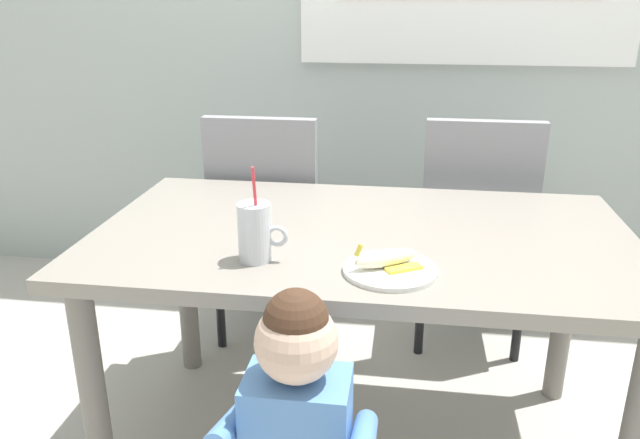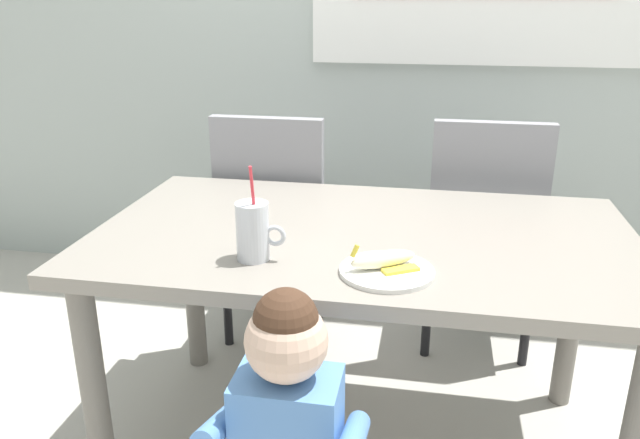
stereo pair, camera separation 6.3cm
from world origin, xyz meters
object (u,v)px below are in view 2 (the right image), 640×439
at_px(peeled_banana, 384,260).
at_px(dining_chair_left, 277,216).
at_px(snack_plate, 387,271).
at_px(toddler_standing, 288,424).
at_px(dining_table, 363,262).
at_px(milk_cup, 253,234).
at_px(dining_chair_right, 483,223).

bearing_deg(peeled_banana, dining_chair_left, 119.36).
relative_size(dining_chair_left, snack_plate, 4.17).
bearing_deg(peeled_banana, snack_plate, -47.36).
bearing_deg(toddler_standing, snack_plate, 61.86).
distance_m(dining_table, snack_plate, 0.30).
xyz_separation_m(toddler_standing, peeled_banana, (0.16, 0.33, 0.25)).
height_order(dining_chair_left, toddler_standing, dining_chair_left).
bearing_deg(snack_plate, milk_cup, 175.45).
bearing_deg(milk_cup, dining_table, 44.29).
distance_m(toddler_standing, milk_cup, 0.48).
xyz_separation_m(toddler_standing, snack_plate, (0.17, 0.32, 0.22)).
relative_size(dining_chair_right, peeled_banana, 5.49).
relative_size(milk_cup, peeled_banana, 1.44).
xyz_separation_m(dining_table, dining_chair_right, (0.39, 0.68, -0.10)).
bearing_deg(dining_chair_right, snack_plate, 72.55).
distance_m(dining_chair_left, toddler_standing, 1.26).
relative_size(dining_chair_right, snack_plate, 4.17).
relative_size(toddler_standing, peeled_banana, 4.79).
bearing_deg(dining_chair_right, milk_cup, 55.41).
xyz_separation_m(dining_table, toddler_standing, (-0.08, -0.60, -0.12)).
bearing_deg(dining_table, milk_cup, -135.71).
bearing_deg(peeled_banana, toddler_standing, -116.32).
height_order(dining_table, toddler_standing, toddler_standing).
height_order(toddler_standing, peeled_banana, toddler_standing).
relative_size(dining_chair_left, milk_cup, 3.82).
xyz_separation_m(dining_table, milk_cup, (-0.25, -0.25, 0.16)).
relative_size(dining_chair_right, milk_cup, 3.82).
bearing_deg(milk_cup, snack_plate, -4.55).
distance_m(dining_chair_left, peeled_banana, 1.04).
height_order(toddler_standing, milk_cup, milk_cup).
height_order(dining_table, peeled_banana, peeled_banana).
bearing_deg(dining_chair_right, peeled_banana, 71.93).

